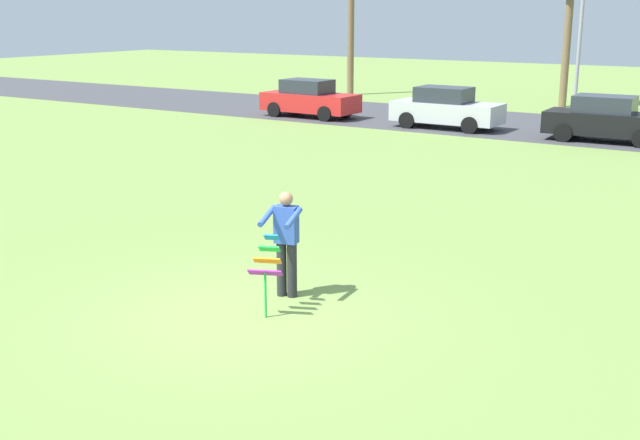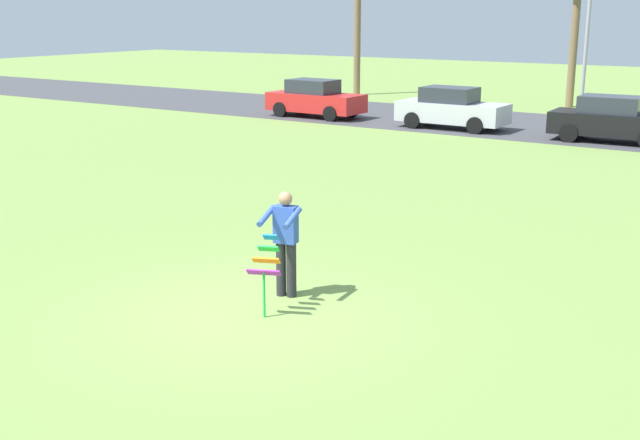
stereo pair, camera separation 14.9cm
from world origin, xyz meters
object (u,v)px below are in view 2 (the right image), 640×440
Objects in this scene: person_kite_flyer at (285,240)px; parked_car_red at (315,99)px; kite_held at (266,263)px; parked_car_silver at (452,109)px; streetlight_pole at (589,21)px; parked_car_black at (613,120)px.

parked_car_red is at bearing 122.09° from person_kite_flyer.
kite_held is 23.02m from parked_car_red.
streetlight_pole reaches higher than parked_car_silver.
person_kite_flyer is 18.88m from parked_car_black.
person_kite_flyer is 0.41× the size of parked_car_black.
parked_car_black is (6.05, -0.00, 0.00)m from parked_car_silver.
parked_car_silver is at bearing -111.65° from streetlight_pole.
person_kite_flyer is 26.65m from streetlight_pole.
parked_car_silver is (-5.69, 19.64, -0.03)m from kite_held.
kite_held is 27.45m from streetlight_pole.
parked_car_black is at bearing -0.01° from parked_car_silver.
streetlight_pole is at bearing 95.47° from person_kite_flyer.
streetlight_pole is at bearing 68.35° from parked_car_silver.
kite_held is at bearing -58.53° from parked_car_red.
parked_car_red is at bearing 179.99° from parked_car_silver.
streetlight_pole is at bearing 95.71° from kite_held.
parked_car_red is (-12.02, 19.64, -0.03)m from kite_held.
streetlight_pole is (2.97, 7.49, 3.22)m from parked_car_silver.
parked_car_red is at bearing 121.47° from kite_held.
parked_car_black is at bearing -0.01° from parked_car_red.
kite_held is 20.44m from parked_car_silver.
kite_held is 0.28× the size of parked_car_black.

